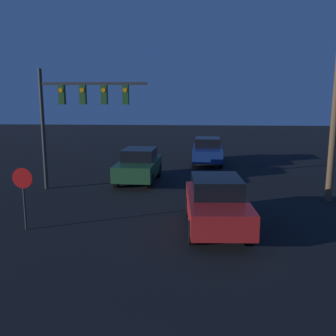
{
  "coord_description": "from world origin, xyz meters",
  "views": [
    {
      "loc": [
        1.03,
        -2.39,
        4.39
      ],
      "look_at": [
        0.0,
        12.52,
        1.6
      ],
      "focal_mm": 40.0,
      "sensor_mm": 36.0,
      "label": 1
    }
  ],
  "objects_px": {
    "car_near": "(216,203)",
    "traffic_signal_mast": "(76,106)",
    "car_mid": "(139,165)",
    "car_far": "(207,151)",
    "stop_sign": "(23,187)"
  },
  "relations": [
    {
      "from": "car_mid",
      "to": "car_far",
      "type": "distance_m",
      "value": 6.95
    },
    {
      "from": "traffic_signal_mast",
      "to": "stop_sign",
      "type": "height_order",
      "value": "traffic_signal_mast"
    },
    {
      "from": "traffic_signal_mast",
      "to": "car_far",
      "type": "bearing_deg",
      "value": 49.76
    },
    {
      "from": "car_far",
      "to": "stop_sign",
      "type": "bearing_deg",
      "value": 65.59
    },
    {
      "from": "car_mid",
      "to": "traffic_signal_mast",
      "type": "relative_size",
      "value": 0.79
    },
    {
      "from": "car_near",
      "to": "car_far",
      "type": "xyz_separation_m",
      "value": [
        0.14,
        12.87,
        0.0
      ]
    },
    {
      "from": "stop_sign",
      "to": "car_far",
      "type": "bearing_deg",
      "value": 63.91
    },
    {
      "from": "car_near",
      "to": "stop_sign",
      "type": "bearing_deg",
      "value": 2.19
    },
    {
      "from": "car_near",
      "to": "stop_sign",
      "type": "distance_m",
      "value": 6.5
    },
    {
      "from": "car_near",
      "to": "car_mid",
      "type": "bearing_deg",
      "value": -65.48
    },
    {
      "from": "car_mid",
      "to": "car_far",
      "type": "bearing_deg",
      "value": -121.06
    },
    {
      "from": "car_far",
      "to": "stop_sign",
      "type": "height_order",
      "value": "stop_sign"
    },
    {
      "from": "car_near",
      "to": "car_far",
      "type": "height_order",
      "value": "same"
    },
    {
      "from": "car_mid",
      "to": "car_far",
      "type": "height_order",
      "value": "same"
    },
    {
      "from": "car_near",
      "to": "traffic_signal_mast",
      "type": "height_order",
      "value": "traffic_signal_mast"
    }
  ]
}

